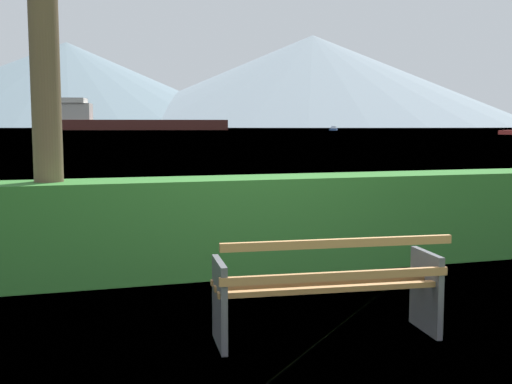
# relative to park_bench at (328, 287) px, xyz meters

# --- Properties ---
(ground_plane) EXTENTS (1400.00, 1400.00, 0.00)m
(ground_plane) POSITION_rel_park_bench_xyz_m (0.01, 0.06, -0.43)
(ground_plane) COLOR #4C6B33
(water_surface) EXTENTS (620.00, 620.00, 0.00)m
(water_surface) POSITION_rel_park_bench_xyz_m (0.01, 308.41, -0.43)
(water_surface) COLOR slate
(water_surface) RESTS_ON ground_plane
(park_bench) EXTENTS (1.86, 0.73, 0.87)m
(park_bench) POSITION_rel_park_bench_xyz_m (0.00, 0.00, 0.00)
(park_bench) COLOR #A0703F
(park_bench) RESTS_ON ground_plane
(hedge_row) EXTENTS (8.63, 0.79, 1.11)m
(hedge_row) POSITION_rel_park_bench_xyz_m (0.01, 2.51, 0.13)
(hedge_row) COLOR #2D6B28
(hedge_row) RESTS_ON ground_plane
(cargo_ship_large) EXTENTS (66.33, 21.76, 11.12)m
(cargo_ship_large) POSITION_rel_park_bench_xyz_m (16.34, 222.83, 2.68)
(cargo_ship_large) COLOR #471E19
(cargo_ship_large) RESTS_ON water_surface
(fishing_boat_near) EXTENTS (4.98, 6.81, 1.41)m
(fishing_boat_near) POSITION_rel_park_bench_xyz_m (79.50, 179.94, 0.06)
(fishing_boat_near) COLOR #335693
(fishing_boat_near) RESTS_ON water_surface
(distant_hills) EXTENTS (922.86, 448.02, 84.76)m
(distant_hills) POSITION_rel_park_bench_xyz_m (-9.68, 561.53, 37.22)
(distant_hills) COLOR slate
(distant_hills) RESTS_ON ground_plane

